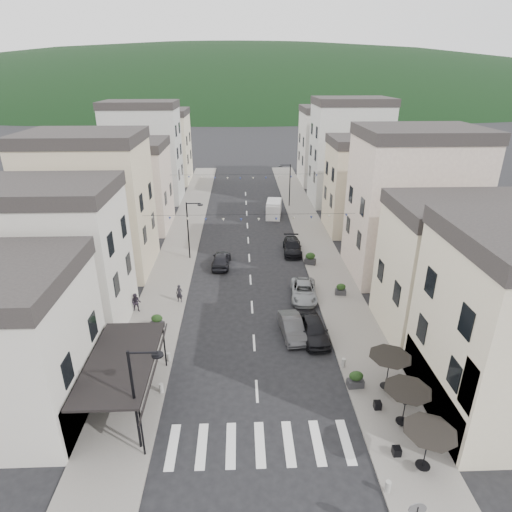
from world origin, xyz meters
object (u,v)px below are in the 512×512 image
at_px(parked_car_d, 292,247).
at_px(pedestrian_b, 136,303).
at_px(parked_car_a, 314,329).
at_px(parked_car_e, 221,259).
at_px(parked_car_c, 304,291).
at_px(pedestrian_a, 179,294).
at_px(parked_car_b, 292,327).
at_px(delivery_van, 274,208).

height_order(parked_car_d, pedestrian_b, pedestrian_b).
distance_m(parked_car_a, parked_car_e, 14.55).
bearing_deg(parked_car_e, parked_car_c, 140.64).
distance_m(parked_car_c, parked_car_e, 9.85).
bearing_deg(parked_car_c, pedestrian_a, -172.07).
bearing_deg(parked_car_b, pedestrian_a, 144.46).
relative_size(parked_car_a, parked_car_e, 1.04).
relative_size(parked_car_b, parked_car_d, 0.88).
height_order(parked_car_b, pedestrian_a, pedestrian_a).
height_order(delivery_van, pedestrian_a, delivery_van).
xyz_separation_m(parked_car_c, parked_car_e, (-7.23, 6.69, 0.08)).
xyz_separation_m(parked_car_d, pedestrian_b, (-13.80, -11.81, 0.24)).
distance_m(parked_car_d, parked_car_e, 8.06).
distance_m(pedestrian_a, pedestrian_b, 3.53).
height_order(parked_car_a, parked_car_b, parked_car_a).
xyz_separation_m(parked_car_b, pedestrian_a, (-8.78, 5.03, 0.21)).
height_order(parked_car_b, pedestrian_b, pedestrian_b).
bearing_deg(pedestrian_b, parked_car_e, 53.73).
bearing_deg(parked_car_b, parked_car_a, -22.87).
bearing_deg(parked_car_b, pedestrian_b, 157.62).
bearing_deg(delivery_van, parked_car_d, -77.63).
bearing_deg(parked_car_a, parked_car_d, 85.06).
distance_m(parked_car_a, parked_car_b, 1.59).
relative_size(parked_car_a, delivery_van, 0.91).
bearing_deg(parked_car_d, parked_car_e, -153.80).
relative_size(delivery_van, pedestrian_a, 3.14).
distance_m(parked_car_a, pedestrian_a, 11.68).
bearing_deg(parked_car_a, pedestrian_b, 159.34).
xyz_separation_m(parked_car_b, pedestrian_b, (-12.00, 3.59, 0.24)).
relative_size(parked_car_a, pedestrian_b, 2.77).
bearing_deg(parked_car_e, pedestrian_b, 56.87).
xyz_separation_m(parked_car_a, pedestrian_b, (-13.52, 4.06, 0.16)).
bearing_deg(parked_car_d, parked_car_a, -88.09).
relative_size(parked_car_a, parked_car_c, 0.95).
distance_m(parked_car_c, parked_car_d, 9.88).
relative_size(parked_car_c, delivery_van, 0.96).
bearing_deg(pedestrian_b, parked_car_b, -16.37).
distance_m(parked_car_c, pedestrian_b, 13.77).
distance_m(parked_car_d, pedestrian_a, 14.81).
xyz_separation_m(parked_car_a, parked_car_c, (0.11, 5.99, -0.11)).
xyz_separation_m(parked_car_a, parked_car_e, (-7.12, 12.69, -0.03)).
xyz_separation_m(pedestrian_a, pedestrian_b, (-3.22, -1.44, 0.03)).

